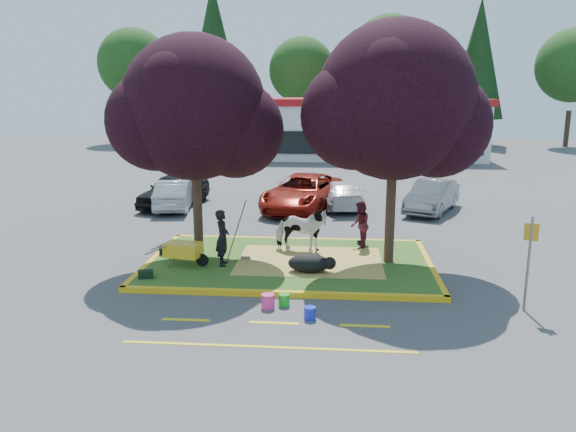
# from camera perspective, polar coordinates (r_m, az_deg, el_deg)

# --- Properties ---
(ground) EXTENTS (90.00, 90.00, 0.00)m
(ground) POSITION_cam_1_polar(r_m,az_deg,el_deg) (16.61, 0.15, -5.03)
(ground) COLOR #424244
(ground) RESTS_ON ground
(median_island) EXTENTS (8.00, 5.00, 0.15)m
(median_island) POSITION_cam_1_polar(r_m,az_deg,el_deg) (16.59, 0.15, -4.78)
(median_island) COLOR #32571B
(median_island) RESTS_ON ground
(curb_near) EXTENTS (8.30, 0.16, 0.15)m
(curb_near) POSITION_cam_1_polar(r_m,az_deg,el_deg) (14.16, -0.71, -7.92)
(curb_near) COLOR yellow
(curb_near) RESTS_ON ground
(curb_far) EXTENTS (8.30, 0.16, 0.15)m
(curb_far) POSITION_cam_1_polar(r_m,az_deg,el_deg) (19.05, 0.78, -2.45)
(curb_far) COLOR yellow
(curb_far) RESTS_ON ground
(curb_left) EXTENTS (0.16, 5.30, 0.15)m
(curb_left) POSITION_cam_1_polar(r_m,az_deg,el_deg) (17.38, -13.42, -4.31)
(curb_left) COLOR yellow
(curb_left) RESTS_ON ground
(curb_right) EXTENTS (0.16, 5.30, 0.15)m
(curb_right) POSITION_cam_1_polar(r_m,az_deg,el_deg) (16.77, 14.24, -4.99)
(curb_right) COLOR yellow
(curb_right) RESTS_ON ground
(straw_bedding) EXTENTS (4.20, 3.00, 0.01)m
(straw_bedding) POSITION_cam_1_polar(r_m,az_deg,el_deg) (16.53, 2.23, -4.57)
(straw_bedding) COLOR #C5B151
(straw_bedding) RESTS_ON median_island
(tree_purple_left) EXTENTS (5.06, 4.20, 6.51)m
(tree_purple_left) POSITION_cam_1_polar(r_m,az_deg,el_deg) (16.66, -9.46, 10.13)
(tree_purple_left) COLOR black
(tree_purple_left) RESTS_ON median_island
(tree_purple_right) EXTENTS (5.30, 4.40, 6.82)m
(tree_purple_right) POSITION_cam_1_polar(r_m,az_deg,el_deg) (16.03, 10.86, 10.70)
(tree_purple_right) COLOR black
(tree_purple_right) RESTS_ON median_island
(fire_lane_stripe_a) EXTENTS (1.10, 0.12, 0.01)m
(fire_lane_stripe_a) POSITION_cam_1_polar(r_m,az_deg,el_deg) (13.05, -10.34, -10.33)
(fire_lane_stripe_a) COLOR yellow
(fire_lane_stripe_a) RESTS_ON ground
(fire_lane_stripe_b) EXTENTS (1.10, 0.12, 0.01)m
(fire_lane_stripe_b) POSITION_cam_1_polar(r_m,az_deg,el_deg) (12.69, -1.43, -10.80)
(fire_lane_stripe_b) COLOR yellow
(fire_lane_stripe_b) RESTS_ON ground
(fire_lane_stripe_c) EXTENTS (1.10, 0.12, 0.01)m
(fire_lane_stripe_c) POSITION_cam_1_polar(r_m,az_deg,el_deg) (12.64, 7.79, -11.01)
(fire_lane_stripe_c) COLOR yellow
(fire_lane_stripe_c) RESTS_ON ground
(fire_lane_long) EXTENTS (6.00, 0.10, 0.01)m
(fire_lane_long) POSITION_cam_1_polar(r_m,az_deg,el_deg) (11.61, -2.08, -13.15)
(fire_lane_long) COLOR yellow
(fire_lane_long) RESTS_ON ground
(retail_building) EXTENTS (20.40, 8.40, 4.40)m
(retail_building) POSITION_cam_1_polar(r_m,az_deg,el_deg) (43.84, 5.82, 9.00)
(retail_building) COLOR silver
(retail_building) RESTS_ON ground
(treeline) EXTENTS (46.58, 7.80, 14.63)m
(treeline) POSITION_cam_1_polar(r_m,az_deg,el_deg) (53.44, 4.94, 15.56)
(treeline) COLOR black
(treeline) RESTS_ON ground
(cow) EXTENTS (1.75, 0.96, 1.41)m
(cow) POSITION_cam_1_polar(r_m,az_deg,el_deg) (17.24, 1.31, -1.42)
(cow) COLOR silver
(cow) RESTS_ON median_island
(calf) EXTENTS (1.30, 0.95, 0.51)m
(calf) POSITION_cam_1_polar(r_m,az_deg,el_deg) (15.47, 2.17, -4.82)
(calf) COLOR black
(calf) RESTS_ON median_island
(handler) EXTENTS (0.44, 0.62, 1.61)m
(handler) POSITION_cam_1_polar(r_m,az_deg,el_deg) (16.04, -6.68, -2.21)
(handler) COLOR black
(handler) RESTS_ON median_island
(visitor_a) EXTENTS (0.62, 0.77, 1.50)m
(visitor_a) POSITION_cam_1_polar(r_m,az_deg,el_deg) (17.80, 7.32, -0.91)
(visitor_a) COLOR #4D1623
(visitor_a) RESTS_ON median_island
(visitor_b) EXTENTS (0.40, 0.80, 1.30)m
(visitor_b) POSITION_cam_1_polar(r_m,az_deg,el_deg) (18.35, 7.60, -0.82)
(visitor_b) COLOR black
(visitor_b) RESTS_ON median_island
(wheelbarrow) EXTENTS (1.80, 0.77, 0.68)m
(wheelbarrow) POSITION_cam_1_polar(r_m,az_deg,el_deg) (16.22, -10.57, -3.42)
(wheelbarrow) COLOR black
(wheelbarrow) RESTS_ON median_island
(gear_bag_dark) EXTENTS (0.62, 0.43, 0.29)m
(gear_bag_dark) POSITION_cam_1_polar(r_m,az_deg,el_deg) (17.52, -11.92, -3.35)
(gear_bag_dark) COLOR black
(gear_bag_dark) RESTS_ON median_island
(gear_bag_green) EXTENTS (0.43, 0.34, 0.20)m
(gear_bag_green) POSITION_cam_1_polar(r_m,az_deg,el_deg) (15.52, -14.25, -5.75)
(gear_bag_green) COLOR black
(gear_bag_green) RESTS_ON median_island
(sign_post) EXTENTS (0.31, 0.13, 2.27)m
(sign_post) POSITION_cam_1_polar(r_m,az_deg,el_deg) (14.03, 23.31, -3.57)
(sign_post) COLOR slate
(sign_post) RESTS_ON ground
(bucket_green) EXTENTS (0.32, 0.32, 0.29)m
(bucket_green) POSITION_cam_1_polar(r_m,az_deg,el_deg) (13.58, -0.40, -8.53)
(bucket_green) COLOR green
(bucket_green) RESTS_ON ground
(bucket_pink) EXTENTS (0.41, 0.41, 0.34)m
(bucket_pink) POSITION_cam_1_polar(r_m,az_deg,el_deg) (13.44, -2.05, -8.64)
(bucket_pink) COLOR #EF3581
(bucket_pink) RESTS_ON ground
(bucket_blue) EXTENTS (0.32, 0.32, 0.29)m
(bucket_blue) POSITION_cam_1_polar(r_m,az_deg,el_deg) (12.84, 2.25, -9.83)
(bucket_blue) COLOR #1825C6
(bucket_blue) RESTS_ON ground
(car_black) EXTENTS (2.66, 4.60, 1.47)m
(car_black) POSITION_cam_1_polar(r_m,az_deg,el_deg) (25.25, -11.48, 2.61)
(car_black) COLOR black
(car_black) RESTS_ON ground
(car_silver) EXTENTS (1.88, 4.03, 1.28)m
(car_silver) POSITION_cam_1_polar(r_m,az_deg,el_deg) (24.75, -11.40, 2.18)
(car_silver) COLOR #999CA0
(car_silver) RESTS_ON ground
(car_red) EXTENTS (3.81, 5.89, 1.51)m
(car_red) POSITION_cam_1_polar(r_m,az_deg,el_deg) (24.04, 1.54, 2.40)
(car_red) COLOR maroon
(car_red) RESTS_ON ground
(car_white) EXTENTS (2.14, 4.22, 1.18)m
(car_white) POSITION_cam_1_polar(r_m,az_deg,el_deg) (24.67, 5.47, 2.22)
(car_white) COLOR silver
(car_white) RESTS_ON ground
(car_grey) EXTENTS (2.93, 4.28, 1.34)m
(car_grey) POSITION_cam_1_polar(r_m,az_deg,el_deg) (24.43, 14.42, 1.96)
(car_grey) COLOR #5A5E62
(car_grey) RESTS_ON ground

